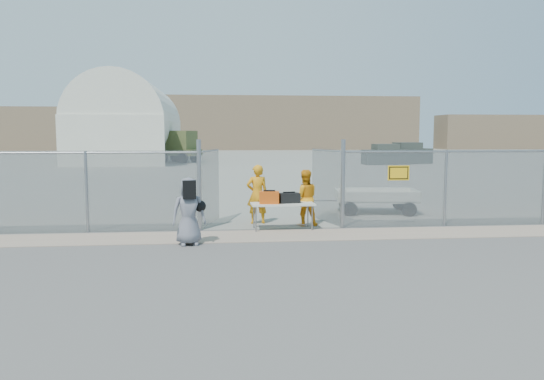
{
  "coord_description": "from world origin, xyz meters",
  "views": [
    {
      "loc": [
        -1.46,
        -12.54,
        2.64
      ],
      "look_at": [
        0.0,
        2.0,
        1.1
      ],
      "focal_mm": 35.0,
      "sensor_mm": 36.0,
      "label": 1
    }
  ],
  "objects": [
    {
      "name": "utility_trailer",
      "position": [
        3.78,
        4.67,
        0.42
      ],
      "size": [
        3.68,
        2.23,
        0.84
      ],
      "primitive_type": null,
      "rotation": [
        0.0,
        0.0,
        -0.13
      ],
      "color": "silver",
      "rests_on": "ground"
    },
    {
      "name": "folding_table",
      "position": [
        0.29,
        1.9,
        0.37
      ],
      "size": [
        1.77,
        0.79,
        0.74
      ],
      "primitive_type": null,
      "rotation": [
        0.0,
        0.0,
        0.04
      ],
      "color": "silver",
      "rests_on": "ground"
    },
    {
      "name": "security_worker_left",
      "position": [
        -0.34,
        2.94,
        0.88
      ],
      "size": [
        0.67,
        0.47,
        1.75
      ],
      "primitive_type": "imported",
      "rotation": [
        0.0,
        0.0,
        3.22
      ],
      "color": "orange",
      "rests_on": "ground"
    },
    {
      "name": "ground",
      "position": [
        0.0,
        0.0,
        0.0
      ],
      "size": [
        160.0,
        160.0,
        0.0
      ],
      "primitive_type": "plane",
      "color": "#4D4A4A"
    },
    {
      "name": "black_duffel",
      "position": [
        0.47,
        1.95,
        0.88
      ],
      "size": [
        0.62,
        0.43,
        0.27
      ],
      "primitive_type": "cube",
      "rotation": [
        0.0,
        0.0,
        0.19
      ],
      "color": "black",
      "rests_on": "folding_table"
    },
    {
      "name": "parked_vehicle_mid",
      "position": [
        15.4,
        33.72,
        0.93
      ],
      "size": [
        4.31,
        2.35,
        1.86
      ],
      "primitive_type": null,
      "rotation": [
        0.0,
        0.0,
        0.12
      ],
      "color": "#3A4039",
      "rests_on": "ground"
    },
    {
      "name": "visitor",
      "position": [
        -2.19,
        0.1,
        0.81
      ],
      "size": [
        0.87,
        0.65,
        1.62
      ],
      "primitive_type": "imported",
      "rotation": [
        0.0,
        0.0,
        0.17
      ],
      "color": "slate",
      "rests_on": "ground"
    },
    {
      "name": "distant_hills",
      "position": [
        5.0,
        78.0,
        4.5
      ],
      "size": [
        140.0,
        6.0,
        9.0
      ],
      "primitive_type": null,
      "color": "#7F684F",
      "rests_on": "ground"
    },
    {
      "name": "dirt_strip",
      "position": [
        0.0,
        1.0,
        0.01
      ],
      "size": [
        44.0,
        1.6,
        0.01
      ],
      "primitive_type": "cube",
      "color": "tan",
      "rests_on": "ground"
    },
    {
      "name": "orange_bag",
      "position": [
        -0.09,
        1.86,
        0.91
      ],
      "size": [
        0.57,
        0.42,
        0.34
      ],
      "primitive_type": "cube",
      "rotation": [
        0.0,
        0.0,
        -0.11
      ],
      "color": "#D85110",
      "rests_on": "folding_table"
    },
    {
      "name": "parked_vehicle_near",
      "position": [
        12.98,
        32.46,
        0.87
      ],
      "size": [
        3.95,
        1.93,
        1.75
      ],
      "primitive_type": null,
      "rotation": [
        0.0,
        0.0,
        0.05
      ],
      "color": "#3A4039",
      "rests_on": "ground"
    },
    {
      "name": "military_truck",
      "position": [
        -6.29,
        37.99,
        1.48
      ],
      "size": [
        6.59,
        4.65,
        2.96
      ],
      "primitive_type": null,
      "rotation": [
        0.0,
        0.0,
        -0.43
      ],
      "color": "#545D2F",
      "rests_on": "ground"
    },
    {
      "name": "chain_link_fence",
      "position": [
        0.0,
        2.0,
        1.1
      ],
      "size": [
        40.0,
        0.2,
        2.2
      ],
      "primitive_type": null,
      "color": "gray",
      "rests_on": "ground"
    },
    {
      "name": "quonset_hangar",
      "position": [
        -10.0,
        40.0,
        4.0
      ],
      "size": [
        9.0,
        18.0,
        8.0
      ],
      "primitive_type": null,
      "color": "silver",
      "rests_on": "ground"
    },
    {
      "name": "security_worker_right",
      "position": [
        0.99,
        2.45,
        0.81
      ],
      "size": [
        0.8,
        0.62,
        1.63
      ],
      "primitive_type": "imported",
      "rotation": [
        0.0,
        0.0,
        3.15
      ],
      "color": "orange",
      "rests_on": "ground"
    },
    {
      "name": "tarmac_inside",
      "position": [
        0.0,
        42.0,
        0.01
      ],
      "size": [
        160.0,
        80.0,
        0.01
      ],
      "primitive_type": "cube",
      "color": "gray",
      "rests_on": "ground"
    }
  ]
}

